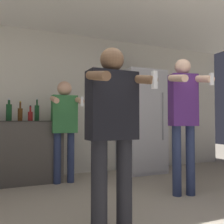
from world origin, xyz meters
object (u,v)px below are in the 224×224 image
object	(u,v)px
person_woman_foreground	(112,126)
person_spectator_back	(64,120)
bottle_amber_bourbon	(20,114)
refrigerator	(141,121)
bottle_short_whiskey	(37,112)
bottle_dark_rum	(30,115)
person_man_side	(184,112)
bottle_tall_gin	(9,112)

from	to	relation	value
person_woman_foreground	person_spectator_back	bearing A→B (deg)	90.46
bottle_amber_bourbon	person_spectator_back	size ratio (longest dim) A/B	0.19
refrigerator	bottle_short_whiskey	xyz separation A→B (m)	(-1.90, -0.00, 0.15)
bottle_short_whiskey	bottle_dark_rum	world-z (taller)	bottle_short_whiskey
person_spectator_back	bottle_dark_rum	bearing A→B (deg)	151.52
refrigerator	person_woman_foreground	bearing A→B (deg)	-125.31
refrigerator	person_woman_foreground	world-z (taller)	refrigerator
refrigerator	bottle_short_whiskey	distance (m)	1.91
person_woman_foreground	person_man_side	size ratio (longest dim) A/B	0.91
refrigerator	person_man_side	size ratio (longest dim) A/B	1.07
person_man_side	person_spectator_back	size ratio (longest dim) A/B	1.12
bottle_short_whiskey	person_man_side	xyz separation A→B (m)	(1.67, -1.51, -0.02)
bottle_amber_bourbon	person_spectator_back	xyz separation A→B (m)	(0.64, -0.26, -0.10)
bottle_short_whiskey	bottle_amber_bourbon	bearing A→B (deg)	-180.00
bottle_tall_gin	bottle_amber_bourbon	bearing A→B (deg)	-0.00
bottle_short_whiskey	person_man_side	distance (m)	2.25
bottle_tall_gin	bottle_dark_rum	world-z (taller)	bottle_tall_gin
bottle_tall_gin	person_man_side	xyz separation A→B (m)	(2.08, -1.51, -0.03)
bottle_short_whiskey	person_woman_foreground	bearing A→B (deg)	-79.32
bottle_dark_rum	person_woman_foreground	xyz separation A→B (m)	(0.50, -2.12, -0.13)
refrigerator	bottle_amber_bourbon	xyz separation A→B (m)	(-2.15, -0.00, 0.12)
bottle_amber_bourbon	person_man_side	world-z (taller)	person_man_side
bottle_amber_bourbon	bottle_dark_rum	bearing A→B (deg)	0.00
person_woman_foreground	person_man_side	bearing A→B (deg)	25.54
person_spectator_back	bottle_amber_bourbon	bearing A→B (deg)	157.53
bottle_tall_gin	bottle_dark_rum	xyz separation A→B (m)	(0.31, 0.00, -0.05)
bottle_tall_gin	bottle_short_whiskey	size ratio (longest dim) A/B	0.97
refrigerator	person_woman_foreground	xyz separation A→B (m)	(-1.50, -2.12, -0.03)
refrigerator	bottle_tall_gin	xyz separation A→B (m)	(-2.32, -0.00, 0.15)
person_man_side	bottle_dark_rum	bearing A→B (deg)	139.39
bottle_tall_gin	person_spectator_back	world-z (taller)	person_spectator_back
refrigerator	person_man_side	bearing A→B (deg)	-98.88
person_spectator_back	person_woman_foreground	bearing A→B (deg)	-89.54
person_spectator_back	bottle_tall_gin	bearing A→B (deg)	161.76
bottle_amber_bourbon	person_man_side	xyz separation A→B (m)	(1.92, -1.51, 0.00)
bottle_tall_gin	bottle_short_whiskey	distance (m)	0.41
bottle_short_whiskey	person_woman_foreground	distance (m)	2.16
bottle_amber_bourbon	bottle_short_whiskey	distance (m)	0.25
person_woman_foreground	bottle_dark_rum	bearing A→B (deg)	103.27
bottle_short_whiskey	person_spectator_back	world-z (taller)	person_spectator_back
bottle_amber_bourbon	bottle_short_whiskey	bearing A→B (deg)	0.00
person_spectator_back	refrigerator	bearing A→B (deg)	9.96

